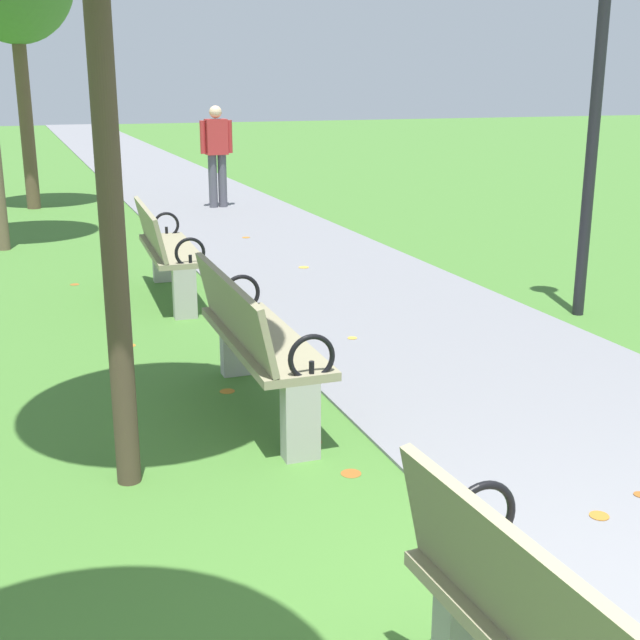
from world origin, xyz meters
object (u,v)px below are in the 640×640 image
at_px(park_bench_3, 166,249).
at_px(lamp_post, 601,46).
at_px(park_bench_2, 255,339).
at_px(pedestrian_walking, 217,151).

bearing_deg(park_bench_3, lamp_post, -28.81).
relative_size(park_bench_2, pedestrian_walking, 0.99).
height_order(pedestrian_walking, lamp_post, lamp_post).
distance_m(park_bench_2, park_bench_3, 3.08).
distance_m(park_bench_2, pedestrian_walking, 8.91).
relative_size(park_bench_2, lamp_post, 0.46).
relative_size(park_bench_3, lamp_post, 0.47).
xyz_separation_m(park_bench_2, lamp_post, (3.37, 1.23, 1.82)).
bearing_deg(lamp_post, park_bench_2, -159.97).
bearing_deg(park_bench_2, park_bench_3, 90.00).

